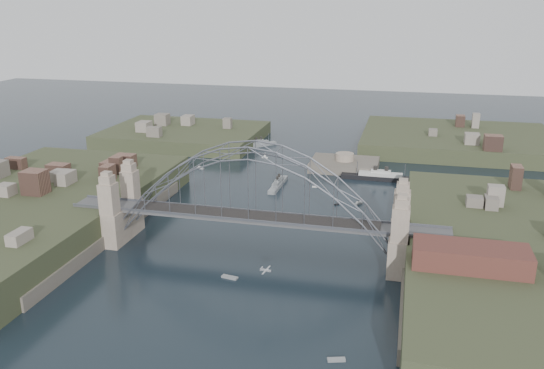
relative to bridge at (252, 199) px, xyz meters
The scene contains 21 objects.
ground 12.32m from the bridge, ahead, with size 500.00×500.00×0.00m, color black.
bridge is the anchor object (origin of this frame).
shore_west 58.25m from the bridge, behind, with size 50.50×90.00×12.00m.
shore_east 58.25m from the bridge, ahead, with size 50.50×90.00×12.00m.
headland_nw 110.41m from the bridge, 120.07° to the left, with size 60.00×45.00×9.00m, color #333A22.
headland_ne 121.38m from the bridge, 65.56° to the left, with size 70.00×55.00×9.50m, color #333A22.
fort_island 72.14m from the bridge, 80.27° to the left, with size 22.00×16.00×9.40m.
wharf_shed 46.23m from the bridge, 17.65° to the right, with size 20.00×8.00×4.00m, color #592D26.
finger_pier 49.40m from the bridge, 35.68° to the right, with size 4.00×22.00×1.40m, color #4B4B4D.
naval_cruiser_near 48.41m from the bridge, 96.26° to the left, with size 2.47×16.24×4.86m.
naval_cruiser_far 96.44m from the bridge, 104.27° to the left, with size 11.77×12.51×5.10m.
ocean_liner 66.25m from the bridge, 68.06° to the left, with size 24.39×3.59×5.98m.
aeroplane 24.93m from the bridge, 69.03° to the right, with size 1.95×3.58×0.52m.
small_boat_a 26.35m from the bridge, 131.87° to the left, with size 1.51×2.49×0.45m.
small_boat_b 39.44m from the bridge, 67.73° to the left, with size 1.33×1.54×0.45m.
small_boat_c 18.16m from the bridge, 94.43° to the right, with size 3.52×1.69×0.45m.
small_boat_d 43.35m from the bridge, 61.40° to the left, with size 2.12×2.16×1.43m.
small_boat_e 69.26m from the bridge, 120.53° to the left, with size 3.38×2.96×1.43m.
small_boat_f 50.24m from the bridge, 83.14° to the left, with size 1.75×0.74×0.45m.
small_boat_g 44.41m from the bridge, 56.74° to the right, with size 2.94×1.69×0.45m.
small_boat_h 80.02m from the bridge, 102.49° to the left, with size 2.31×1.14×2.38m.
Camera 1 is at (31.50, -110.45, 52.75)m, focal length 37.24 mm.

